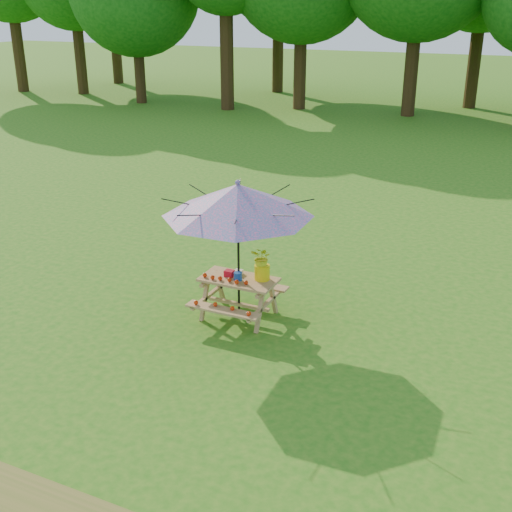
% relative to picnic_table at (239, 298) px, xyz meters
% --- Properties ---
extents(ground, '(120.00, 120.00, 0.00)m').
position_rel_picnic_table_xyz_m(ground, '(0.24, -2.05, -0.33)').
color(ground, '#236B14').
rests_on(ground, ground).
extents(picnic_table, '(1.20, 1.32, 0.67)m').
position_rel_picnic_table_xyz_m(picnic_table, '(0.00, 0.00, 0.00)').
color(picnic_table, '#A5804A').
rests_on(picnic_table, ground).
extents(patio_umbrella, '(3.08, 3.08, 2.26)m').
position_rel_picnic_table_xyz_m(patio_umbrella, '(0.00, 0.00, 1.62)').
color(patio_umbrella, black).
rests_on(patio_umbrella, ground).
extents(produce_bins, '(0.33, 0.34, 0.13)m').
position_rel_picnic_table_xyz_m(produce_bins, '(-0.07, 0.01, 0.40)').
color(produce_bins, red).
rests_on(produce_bins, picnic_table).
extents(tomatoes_row, '(0.77, 0.13, 0.07)m').
position_rel_picnic_table_xyz_m(tomatoes_row, '(-0.15, -0.18, 0.38)').
color(tomatoes_row, red).
rests_on(tomatoes_row, picnic_table).
extents(flower_bucket, '(0.36, 0.33, 0.54)m').
position_rel_picnic_table_xyz_m(flower_bucket, '(0.35, 0.13, 0.63)').
color(flower_bucket, yellow).
rests_on(flower_bucket, picnic_table).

